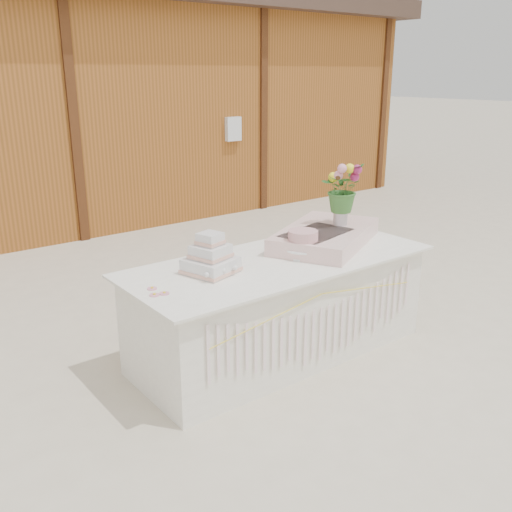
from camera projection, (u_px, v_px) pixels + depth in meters
The scene contains 9 objects.
ground at pixel (279, 352), 4.51m from camera, with size 80.00×80.00×0.00m, color beige.
barn at pixel (22, 102), 8.50m from camera, with size 12.60×4.60×3.30m.
cake_table at pixel (280, 307), 4.39m from camera, with size 2.40×1.00×0.77m.
wedding_cake at pixel (211, 259), 3.96m from camera, with size 0.40×0.40×0.29m.
pink_cake_stand at pixel (303, 242), 4.29m from camera, with size 0.29×0.29×0.21m.
satin_runner at pixel (325, 236), 4.64m from camera, with size 1.05×0.61×0.13m, color beige.
flower_vase at pixel (340, 215), 4.69m from camera, with size 0.12×0.12×0.16m, color #A7A7AC.
bouquet at pixel (342, 182), 4.61m from camera, with size 0.35×0.30×0.39m, color #326829.
loose_flowers at pixel (155, 287), 3.69m from camera, with size 0.13×0.31×0.02m, color pink, non-canonical shape.
Camera 1 is at (-2.63, -3.10, 2.11)m, focal length 40.00 mm.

